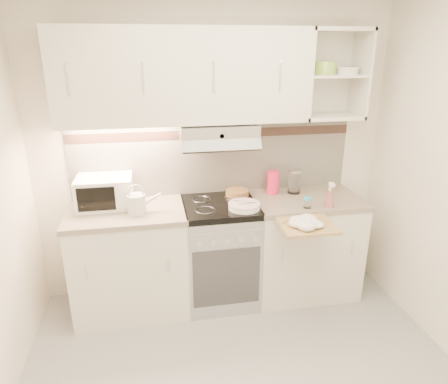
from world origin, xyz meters
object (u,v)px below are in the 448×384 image
(watering_can, at_px, (138,203))
(cutting_board, at_px, (307,225))
(spray_bottle, at_px, (329,196))
(microwave, at_px, (105,192))
(plate_stack, at_px, (244,206))
(electric_range, at_px, (220,252))
(glass_jar, at_px, (295,181))
(pink_pitcher, at_px, (273,182))

(watering_can, height_order, cutting_board, watering_can)
(spray_bottle, bearing_deg, watering_can, -174.13)
(microwave, relative_size, plate_stack, 1.73)
(electric_range, height_order, watering_can, watering_can)
(electric_range, xyz_separation_m, glass_jar, (0.68, 0.13, 0.56))
(watering_can, bearing_deg, microwave, 132.32)
(microwave, xyz_separation_m, spray_bottle, (1.76, -0.34, -0.04))
(electric_range, relative_size, cutting_board, 2.26)
(watering_can, relative_size, spray_bottle, 1.27)
(pink_pitcher, relative_size, cutting_board, 0.51)
(electric_range, bearing_deg, pink_pitcher, 17.36)
(microwave, distance_m, spray_bottle, 1.79)
(watering_can, relative_size, pink_pitcher, 1.35)
(microwave, height_order, plate_stack, microwave)
(pink_pitcher, xyz_separation_m, glass_jar, (0.19, -0.03, 0.01))
(microwave, height_order, pink_pitcher, microwave)
(microwave, height_order, watering_can, microwave)
(glass_jar, xyz_separation_m, cutting_board, (-0.12, -0.60, -0.14))
(microwave, height_order, spray_bottle, microwave)
(microwave, distance_m, cutting_board, 1.60)
(microwave, bearing_deg, plate_stack, -12.74)
(watering_can, height_order, pink_pitcher, watering_can)
(watering_can, height_order, spray_bottle, watering_can)
(plate_stack, height_order, pink_pitcher, pink_pitcher)
(electric_range, distance_m, cutting_board, 0.85)
(microwave, bearing_deg, electric_range, -6.56)
(glass_jar, distance_m, cutting_board, 0.63)
(plate_stack, xyz_separation_m, cutting_board, (0.40, -0.33, -0.05))
(cutting_board, bearing_deg, glass_jar, 80.86)
(microwave, relative_size, cutting_board, 1.09)
(plate_stack, height_order, spray_bottle, spray_bottle)
(cutting_board, bearing_deg, pink_pitcher, 98.12)
(microwave, relative_size, spray_bottle, 2.00)
(cutting_board, bearing_deg, electric_range, 142.01)
(pink_pitcher, bearing_deg, cutting_board, -97.65)
(pink_pitcher, bearing_deg, spray_bottle, -60.88)
(electric_range, bearing_deg, cutting_board, -39.78)
(plate_stack, height_order, glass_jar, glass_jar)
(microwave, bearing_deg, watering_can, -36.48)
(plate_stack, xyz_separation_m, pink_pitcher, (0.33, 0.30, 0.08))
(pink_pitcher, distance_m, glass_jar, 0.19)
(watering_can, xyz_separation_m, cutting_board, (1.22, -0.39, -0.11))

